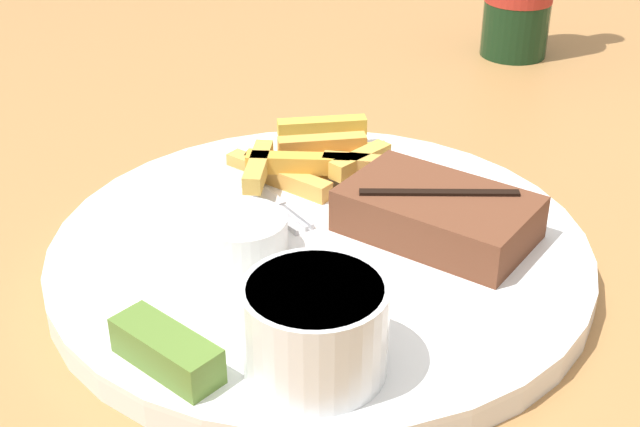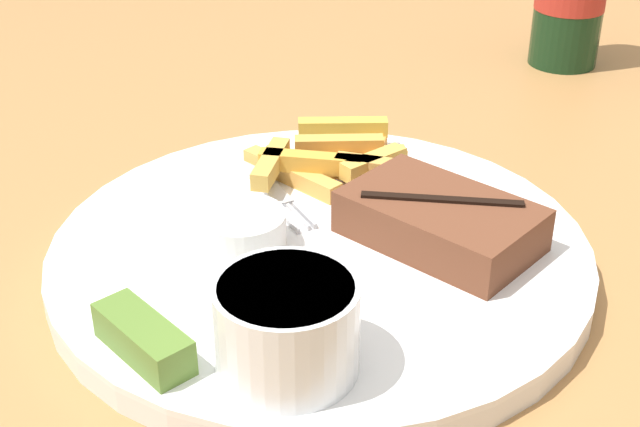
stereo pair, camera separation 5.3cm
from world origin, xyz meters
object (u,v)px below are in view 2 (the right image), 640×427
at_px(coleslaw_cup, 287,322).
at_px(dipping_sauce_cup, 242,228).
at_px(pickle_spear, 143,339).
at_px(dinner_plate, 320,254).
at_px(fork_utensil, 262,180).
at_px(steak_portion, 440,221).

xyz_separation_m(coleslaw_cup, dipping_sauce_cup, (-0.10, 0.05, -0.01)).
height_order(dipping_sauce_cup, pickle_spear, dipping_sauce_cup).
relative_size(dinner_plate, fork_utensil, 2.48).
height_order(coleslaw_cup, pickle_spear, coleslaw_cup).
distance_m(dipping_sauce_cup, fork_utensil, 0.08).
distance_m(coleslaw_cup, dipping_sauce_cup, 0.12).
distance_m(dinner_plate, steak_portion, 0.08).
bearing_deg(dipping_sauce_cup, dinner_plate, 55.07).
height_order(coleslaw_cup, dipping_sauce_cup, coleslaw_cup).
bearing_deg(dinner_plate, fork_utensil, 165.45).
bearing_deg(fork_utensil, dinner_plate, -0.00).
height_order(pickle_spear, fork_utensil, pickle_spear).
height_order(dinner_plate, pickle_spear, pickle_spear).
bearing_deg(fork_utensil, coleslaw_cup, -20.10).
xyz_separation_m(dipping_sauce_cup, pickle_spear, (0.05, -0.10, -0.00)).
bearing_deg(fork_utensil, steak_portion, 28.74).
distance_m(dinner_plate, coleslaw_cup, 0.12).
distance_m(coleslaw_cup, fork_utensil, 0.20).
xyz_separation_m(coleslaw_cup, fork_utensil, (-0.16, 0.11, -0.03)).
bearing_deg(fork_utensil, dipping_sauce_cup, -31.72).
height_order(steak_portion, coleslaw_cup, coleslaw_cup).
height_order(steak_portion, fork_utensil, steak_portion).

